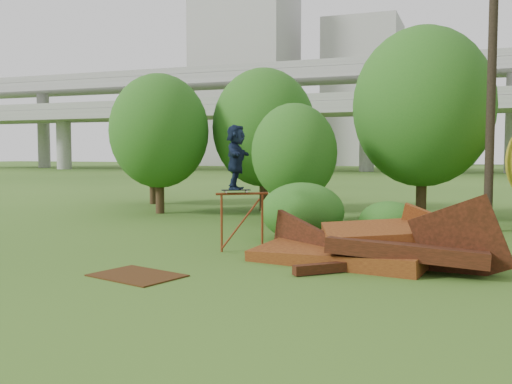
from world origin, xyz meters
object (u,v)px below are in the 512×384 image
(skater, at_px, (236,157))
(utility_pole, at_px, (492,79))
(scrap_pile, at_px, (371,248))
(flat_plate, at_px, (137,275))

(skater, relative_size, utility_pole, 0.17)
(scrap_pile, xyz_separation_m, skater, (-3.55, 0.35, 2.11))
(scrap_pile, height_order, utility_pole, utility_pole)
(skater, bearing_deg, utility_pole, -58.68)
(skater, bearing_deg, flat_plate, 153.54)
(scrap_pile, relative_size, utility_pole, 0.61)
(flat_plate, relative_size, utility_pole, 0.19)
(skater, bearing_deg, scrap_pile, -109.37)
(scrap_pile, xyz_separation_m, flat_plate, (-4.34, -3.14, -0.34))
(skater, height_order, utility_pole, utility_pole)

